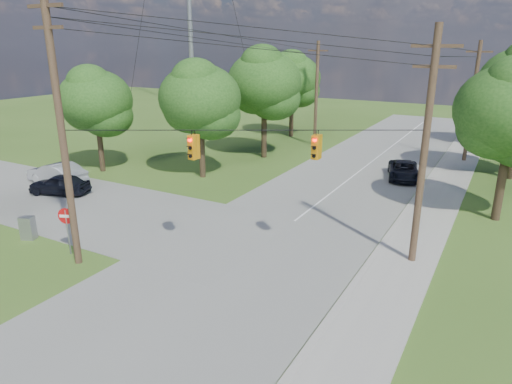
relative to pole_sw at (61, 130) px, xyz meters
The scene contains 19 objects.
ground 7.75m from the pole_sw, ahead, with size 140.00×140.00×0.00m, color #395B1E.
main_road 10.16m from the pole_sw, 34.88° to the left, with size 10.00×100.00×0.03m, color gray.
sidewalk_east 15.37m from the pole_sw, 19.08° to the left, with size 2.60×100.00×0.12m, color #A5A39A.
pole_sw is the anchor object (origin of this frame).
pole_ne 15.51m from the pole_sw, 29.38° to the left, with size 2.00×0.32×10.50m.
pole_north_e 32.55m from the pole_sw, 65.48° to the left, with size 2.00×0.32×10.00m.
pole_north_w 29.62m from the pole_sw, 90.77° to the left, with size 2.00×0.32×10.00m.
power_lines 13.04m from the pole_sw, 61.30° to the left, with size 13.93×29.62×4.93m.
traffic_signals 8.24m from the pole_sw, 29.38° to the left, with size 4.91×3.27×1.05m.
tree_w_near 14.99m from the pole_sw, 103.11° to the left, with size 6.00×6.00×8.40m.
tree_w_mid 22.73m from the pole_sw, 96.06° to the left, with size 6.40×6.40×9.22m.
tree_w_far 32.90m from the pole_sw, 97.69° to the left, with size 6.00×6.00×8.73m.
tree_e_far 40.90m from the pole_sw, 66.82° to the left, with size 5.80×5.80×8.32m.
tree_cross_n 16.64m from the pole_sw, 133.29° to the left, with size 5.60×5.60×7.91m.
car_cross_dark 12.53m from the pole_sw, 145.45° to the left, with size 1.63×4.05×1.38m, color black.
car_cross_silver 14.74m from the pole_sw, 145.35° to the left, with size 1.71×4.91×1.62m, color #B3B6BA.
car_main_north 24.37m from the pole_sw, 64.80° to the left, with size 2.15×4.67×1.30m, color black.
control_cabinet 7.17m from the pole_sw, behind, with size 0.68×0.49×1.23m, color gray.
do_not_enter_sign 4.65m from the pole_sw, 158.16° to the left, with size 0.74×0.33×2.36m.
Camera 1 is at (11.96, -12.27, 9.66)m, focal length 32.00 mm.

